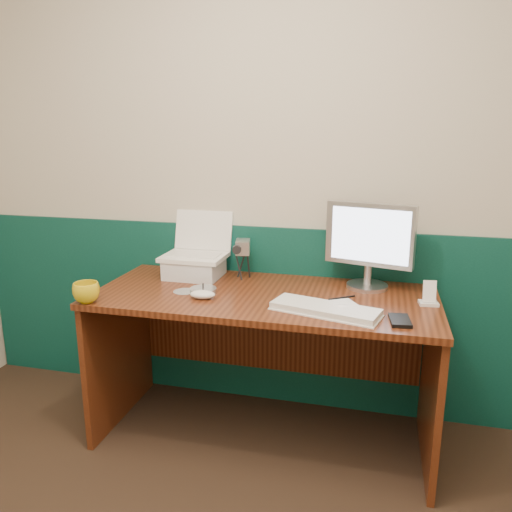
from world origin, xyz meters
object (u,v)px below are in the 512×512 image
(mug, at_px, (86,293))
(keyboard, at_px, (325,310))
(monitor, at_px, (369,246))
(camcorder, at_px, (243,258))
(desk, at_px, (263,367))
(laptop, at_px, (193,234))

(mug, bearing_deg, keyboard, 6.82)
(monitor, distance_m, camcorder, 0.64)
(desk, xyz_separation_m, mug, (-0.74, -0.31, 0.42))
(camcorder, bearing_deg, laptop, 175.86)
(laptop, height_order, mug, laptop)
(mug, bearing_deg, monitor, 23.49)
(desk, height_order, keyboard, keyboard)
(mug, distance_m, camcorder, 0.79)
(laptop, distance_m, monitor, 0.89)
(keyboard, xyz_separation_m, mug, (-1.05, -0.13, 0.03))
(laptop, bearing_deg, desk, -23.84)
(monitor, relative_size, mug, 3.61)
(monitor, xyz_separation_m, camcorder, (-0.63, 0.01, -0.10))
(monitor, bearing_deg, camcorder, -166.13)
(keyboard, bearing_deg, laptop, 167.60)
(laptop, distance_m, keyboard, 0.85)
(keyboard, height_order, camcorder, camcorder)
(laptop, bearing_deg, mug, -122.34)
(keyboard, height_order, mug, mug)
(monitor, height_order, keyboard, monitor)
(laptop, xyz_separation_m, camcorder, (0.25, 0.04, -0.12))
(laptop, bearing_deg, camcorder, 8.75)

